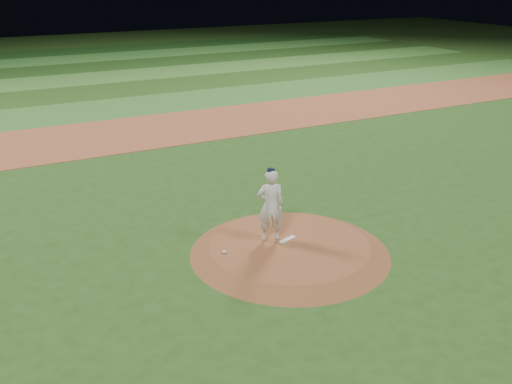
{
  "coord_description": "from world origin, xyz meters",
  "views": [
    {
      "loc": [
        -7.35,
        -12.0,
        7.33
      ],
      "look_at": [
        0.0,
        2.0,
        1.1
      ],
      "focal_mm": 40.0,
      "sensor_mm": 36.0,
      "label": 1
    }
  ],
  "objects_px": {
    "pitchers_mound": "(290,248)",
    "pitcher_on_mound": "(271,205)",
    "rosin_bag": "(224,252)",
    "pitching_rubber": "(287,240)"
  },
  "relations": [
    {
      "from": "pitchers_mound",
      "to": "rosin_bag",
      "type": "distance_m",
      "value": 1.85
    },
    {
      "from": "pitchers_mound",
      "to": "pitcher_on_mound",
      "type": "xyz_separation_m",
      "value": [
        -0.33,
        0.52,
        1.17
      ]
    },
    {
      "from": "pitchers_mound",
      "to": "pitcher_on_mound",
      "type": "bearing_deg",
      "value": 121.91
    },
    {
      "from": "pitcher_on_mound",
      "to": "pitching_rubber",
      "type": "bearing_deg",
      "value": -33.02
    },
    {
      "from": "pitchers_mound",
      "to": "pitching_rubber",
      "type": "distance_m",
      "value": 0.31
    },
    {
      "from": "pitchers_mound",
      "to": "pitcher_on_mound",
      "type": "relative_size",
      "value": 2.59
    },
    {
      "from": "pitching_rubber",
      "to": "pitchers_mound",
      "type": "bearing_deg",
      "value": -125.19
    },
    {
      "from": "pitchers_mound",
      "to": "rosin_bag",
      "type": "xyz_separation_m",
      "value": [
        -1.81,
        0.37,
        0.16
      ]
    },
    {
      "from": "pitchers_mound",
      "to": "pitcher_on_mound",
      "type": "height_order",
      "value": "pitcher_on_mound"
    },
    {
      "from": "rosin_bag",
      "to": "pitcher_on_mound",
      "type": "distance_m",
      "value": 1.8
    }
  ]
}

